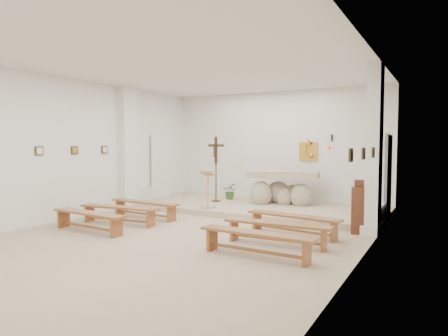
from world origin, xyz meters
The scene contains 29 objects.
ground centered at (0.00, 0.00, 0.00)m, with size 7.00×10.00×0.00m, color #C2AB8C.
wall_left centered at (-3.49, 0.00, 1.75)m, with size 0.02×10.00×3.50m, color white.
wall_right centered at (3.49, 0.00, 1.75)m, with size 0.02×10.00×3.50m, color white.
wall_back centered at (0.00, 4.99, 1.75)m, with size 7.00×0.02×3.50m, color white.
ceiling centered at (0.00, 0.00, 3.49)m, with size 7.00×10.00×0.02m, color silver.
sanctuary_platform centered at (0.00, 3.50, 0.07)m, with size 6.98×3.00×0.15m, color #BCAD90.
pilaster_left centered at (-3.37, 2.00, 1.75)m, with size 0.26×0.55×3.50m, color white.
pilaster_right centered at (3.37, 2.00, 1.75)m, with size 0.26×0.55×3.50m, color white.
gold_wall_relief centered at (1.05, 4.96, 1.65)m, with size 0.55×0.04×0.55m, color gold.
sanctuary_lamp centered at (1.75, 4.71, 1.81)m, with size 0.11×0.36×0.44m.
station_frame_left_front centered at (-3.47, -0.80, 1.72)m, with size 0.03×0.20×0.20m, color #382A18.
station_frame_left_mid centered at (-3.47, 0.20, 1.72)m, with size 0.03×0.20×0.20m, color #382A18.
station_frame_left_rear centered at (-3.47, 1.20, 1.72)m, with size 0.03×0.20×0.20m, color #382A18.
station_frame_right_front centered at (3.47, -0.80, 1.72)m, with size 0.03×0.20×0.20m, color #382A18.
station_frame_right_mid centered at (3.47, 0.20, 1.72)m, with size 0.03×0.20×0.20m, color #382A18.
station_frame_right_rear centered at (3.47, 1.20, 1.72)m, with size 0.03×0.20×0.20m, color #382A18.
radiator_left centered at (-3.43, 2.70, 0.27)m, with size 0.10×0.85×0.52m, color silver.
radiator_right centered at (3.43, 2.70, 0.27)m, with size 0.10×0.85×0.52m, color silver.
altar centered at (0.56, 4.08, 0.55)m, with size 2.13×1.14×1.05m.
lectern centered at (-0.89, 2.36, 0.66)m, with size 0.38×0.33×1.04m.
crucifix_stand centered at (-1.33, 3.54, 1.27)m, with size 0.58×0.26×1.94m.
potted_plant centered at (-1.19, 4.20, 0.41)m, with size 0.46×0.40×0.51m, color #365A24.
donation_pedestal centered at (3.10, 1.90, 0.50)m, with size 0.36×0.36×1.13m.
bench_left_front centered at (-1.96, 1.06, 0.32)m, with size 2.04×0.43×0.43m.
bench_right_front centered at (1.96, 1.06, 0.32)m, with size 2.05×0.59×0.43m.
bench_left_second centered at (-1.96, 0.15, 0.32)m, with size 2.05×0.54×0.43m.
bench_right_second centered at (1.96, 0.15, 0.32)m, with size 2.03×0.40×0.43m.
bench_left_third centered at (-1.96, -0.76, 0.32)m, with size 2.04×0.48×0.43m.
bench_right_third centered at (1.96, -0.76, 0.32)m, with size 2.03×0.40×0.43m.
Camera 1 is at (4.67, -6.70, 1.89)m, focal length 32.00 mm.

